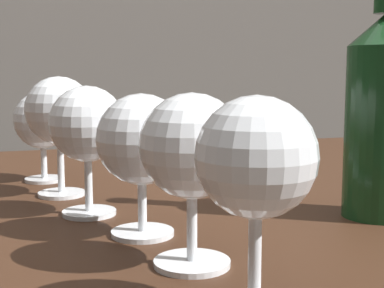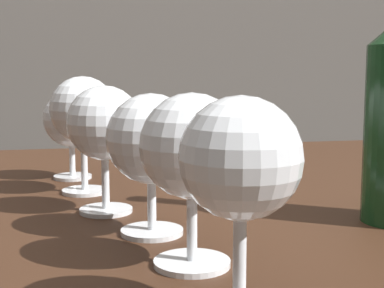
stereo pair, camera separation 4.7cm
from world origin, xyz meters
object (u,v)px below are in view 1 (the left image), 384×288
Objects in this scene: wine_glass_amber at (43,121)px; wine_glass_port at (87,127)px; wine_glass_merlot at (192,150)px; wine_glass_pinot at (137,143)px; wine_glass_chardonnay at (256,163)px; wine_bottle at (381,112)px; wine_glass_white at (59,111)px.

wine_glass_port is at bearing -79.95° from wine_glass_amber.
wine_glass_merlot is 1.03× the size of wine_glass_pinot.
wine_glass_chardonnay is at bearing -78.18° from wine_glass_amber.
wine_glass_pinot is 0.46× the size of wine_bottle.
wine_glass_white is (-0.02, 0.11, 0.01)m from wine_glass_port.
wine_glass_port reaches higher than wine_glass_pinot.
wine_glass_merlot is at bearing -74.78° from wine_glass_white.
wine_bottle is at bearing -18.79° from wine_glass_port.
wine_glass_amber is (-0.11, 0.53, -0.02)m from wine_glass_chardonnay.
wine_glass_chardonnay is 0.32m from wine_glass_port.
wine_glass_pinot is 0.91× the size of wine_glass_white.
wine_glass_amber is (-0.02, 0.11, -0.02)m from wine_glass_white.
wine_glass_port is 0.33m from wine_bottle.
wine_glass_chardonnay is 1.12× the size of wine_glass_amber.
wine_glass_chardonnay reaches higher than wine_glass_amber.
wine_glass_merlot is 0.99× the size of wine_glass_port.
wine_glass_white reaches higher than wine_glass_amber.
wine_glass_white reaches higher than wine_glass_port.
wine_glass_chardonnay is 0.49× the size of wine_bottle.
wine_glass_port is at bearing 161.21° from wine_bottle.
wine_glass_white is 0.40m from wine_bottle.
wine_glass_pinot is at bearing 99.35° from wine_glass_chardonnay.
wine_glass_port reaches higher than wine_glass_amber.
wine_bottle is (0.25, 0.09, 0.02)m from wine_glass_merlot.
wine_glass_amber is (-0.04, 0.22, -0.01)m from wine_glass_port.
wine_bottle reaches higher than wine_glass_amber.
wine_glass_white is 1.18× the size of wine_glass_amber.
wine_glass_amber is at bearing 98.75° from wine_glass_white.
wine_glass_amber is (-0.10, 0.42, -0.01)m from wine_glass_merlot.
wine_glass_port is 0.22m from wine_glass_amber.
wine_glass_chardonnay is at bearing -140.20° from wine_bottle.
wine_glass_chardonnay reaches higher than wine_glass_merlot.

